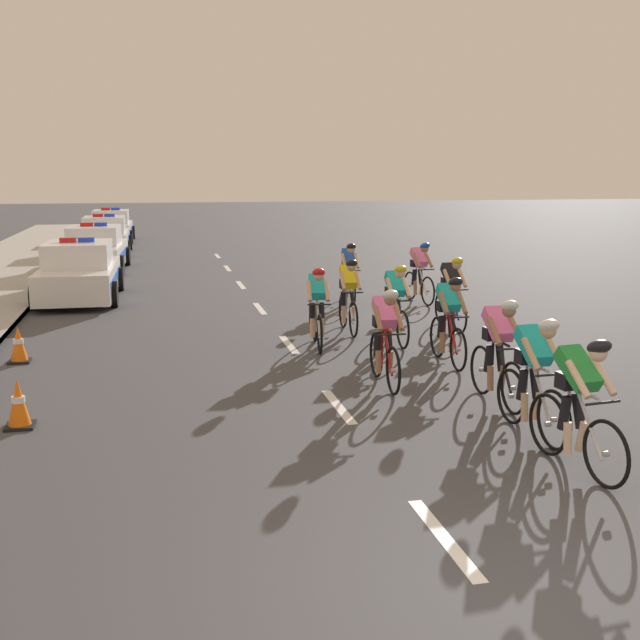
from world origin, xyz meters
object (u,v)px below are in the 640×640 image
(cyclist_eleventh, at_px, (420,272))
(traffic_cone_mid, at_px, (18,404))
(cyclist_lead, at_px, (579,401))
(cyclist_tenth, at_px, (349,272))
(police_car_second, at_px, (96,250))
(cyclist_ninth, at_px, (451,292))
(police_car_third, at_px, (105,237))
(traffic_cone_near, at_px, (18,345))
(cyclist_sixth, at_px, (317,306))
(cyclist_fourth, at_px, (385,336))
(cyclist_seventh, at_px, (348,294))
(cyclist_eighth, at_px, (395,303))
(police_car_nearest, at_px, (80,273))
(cyclist_second, at_px, (534,375))
(cyclist_third, at_px, (499,349))
(police_car_furthest, at_px, (112,227))
(cyclist_fifth, at_px, (449,319))

(cyclist_eleventh, relative_size, traffic_cone_mid, 2.68)
(cyclist_lead, height_order, cyclist_tenth, same)
(police_car_second, xyz_separation_m, traffic_cone_mid, (0.10, -16.27, -0.37))
(cyclist_ninth, relative_size, police_car_third, 0.39)
(police_car_second, relative_size, traffic_cone_near, 6.99)
(cyclist_sixth, relative_size, cyclist_eleventh, 1.00)
(cyclist_fourth, height_order, cyclist_sixth, same)
(cyclist_fourth, relative_size, traffic_cone_mid, 2.69)
(cyclist_ninth, xyz_separation_m, cyclist_tenth, (-1.29, 3.45, 0.00))
(cyclist_tenth, xyz_separation_m, cyclist_eleventh, (1.75, -0.20, 0.00))
(cyclist_eleventh, bearing_deg, cyclist_tenth, 173.40)
(cyclist_seventh, relative_size, cyclist_ninth, 1.00)
(cyclist_seventh, bearing_deg, cyclist_eleventh, 50.16)
(cyclist_eighth, bearing_deg, traffic_cone_near, -179.51)
(cyclist_fourth, distance_m, cyclist_eleventh, 7.73)
(police_car_second, bearing_deg, police_car_third, 89.99)
(cyclist_sixth, height_order, traffic_cone_mid, cyclist_sixth)
(police_car_nearest, bearing_deg, cyclist_second, -62.16)
(traffic_cone_near, bearing_deg, cyclist_eleventh, 26.42)
(cyclist_seventh, relative_size, police_car_nearest, 0.39)
(police_car_third, bearing_deg, police_car_second, -90.01)
(cyclist_fourth, relative_size, cyclist_sixth, 1.00)
(cyclist_fourth, bearing_deg, police_car_second, 108.74)
(police_car_third, height_order, traffic_cone_mid, police_car_third)
(cyclist_lead, distance_m, police_car_second, 20.10)
(cyclist_second, height_order, cyclist_tenth, same)
(cyclist_eighth, distance_m, police_car_second, 14.07)
(cyclist_third, bearing_deg, police_car_furthest, 103.23)
(cyclist_sixth, relative_size, cyclist_tenth, 1.00)
(cyclist_second, relative_size, cyclist_tenth, 1.00)
(cyclist_fifth, distance_m, cyclist_ninth, 3.01)
(cyclist_third, xyz_separation_m, cyclist_sixth, (-1.73, 3.97, 0.00))
(cyclist_seventh, height_order, police_car_third, police_car_third)
(police_car_nearest, height_order, police_car_third, same)
(cyclist_lead, bearing_deg, cyclist_fourth, 105.71)
(cyclist_ninth, xyz_separation_m, police_car_nearest, (-7.82, 5.57, -0.11))
(police_car_second, bearing_deg, cyclist_second, -70.60)
(cyclist_eleventh, bearing_deg, traffic_cone_mid, -135.77)
(cyclist_fourth, bearing_deg, cyclist_third, -44.05)
(cyclist_fourth, bearing_deg, traffic_cone_near, 154.18)
(cyclist_tenth, xyz_separation_m, police_car_furthest, (-6.53, 19.10, -0.11))
(cyclist_lead, height_order, police_car_furthest, police_car_furthest)
(police_car_furthest, height_order, traffic_cone_near, police_car_furthest)
(cyclist_eleventh, bearing_deg, cyclist_sixth, -129.00)
(cyclist_second, xyz_separation_m, cyclist_fourth, (-1.10, 2.57, 0.00))
(cyclist_second, bearing_deg, cyclist_fourth, 113.26)
(cyclist_third, height_order, cyclist_fourth, same)
(cyclist_lead, relative_size, cyclist_eleventh, 1.00)
(police_car_second, distance_m, traffic_cone_near, 12.66)
(police_car_nearest, xyz_separation_m, police_car_second, (-0.00, 5.99, 0.00))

